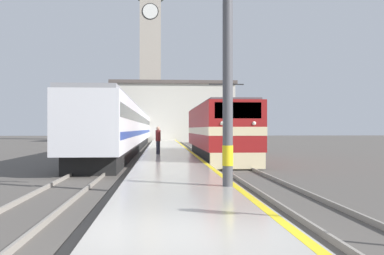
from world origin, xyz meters
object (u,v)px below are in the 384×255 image
Objects in this scene: passenger_train at (129,128)px; catenary_mast at (229,70)px; person_on_platform at (158,139)px; clock_tower at (151,56)px; locomotive_train at (218,131)px.

catenary_mast reaches higher than passenger_train.
clock_tower is at bearing 91.88° from person_on_platform.
catenary_mast reaches higher than person_on_platform.
passenger_train reaches higher than person_on_platform.
locomotive_train is at bearing -83.74° from clock_tower.
clock_tower is (-3.89, 68.22, 11.42)m from catenary_mast.
locomotive_train is 17.41m from passenger_train.
catenary_mast is 0.24× the size of clock_tower.
locomotive_train is 53.64m from clock_tower.
clock_tower reaches higher than catenary_mast.
clock_tower reaches higher than passenger_train.
locomotive_train reaches higher than passenger_train.
clock_tower is (1.30, 35.70, 13.09)m from passenger_train.
passenger_train is (-6.96, 15.95, 0.24)m from locomotive_train.
passenger_train is 1.87× the size of clock_tower.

